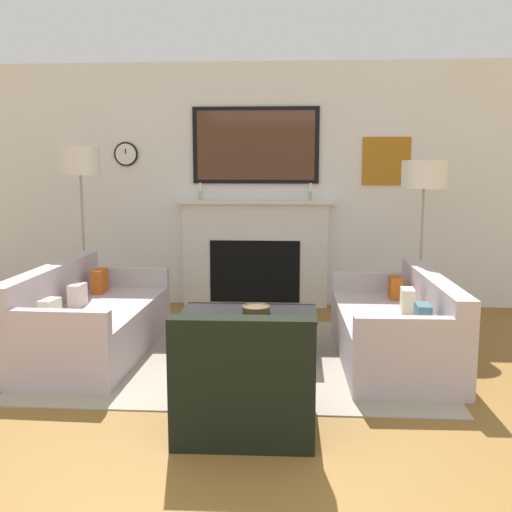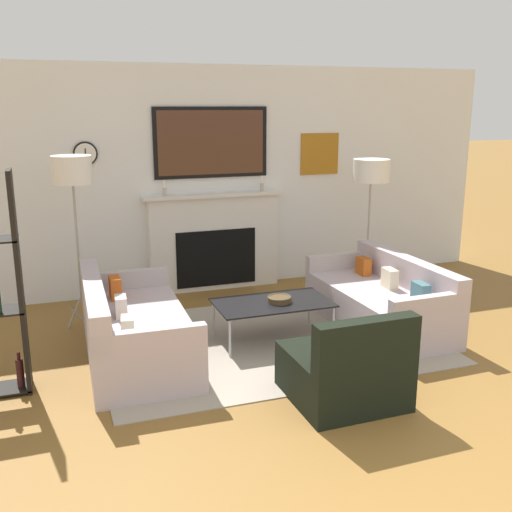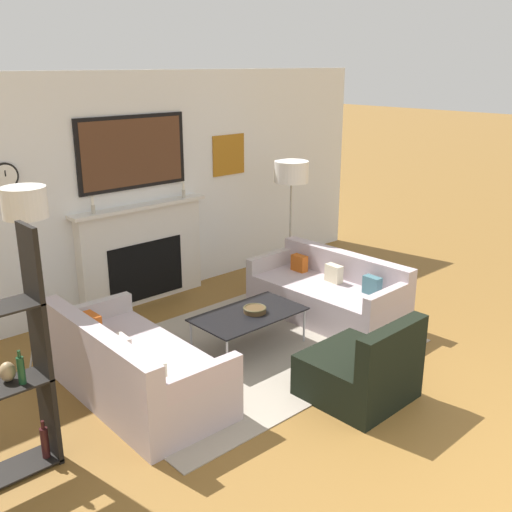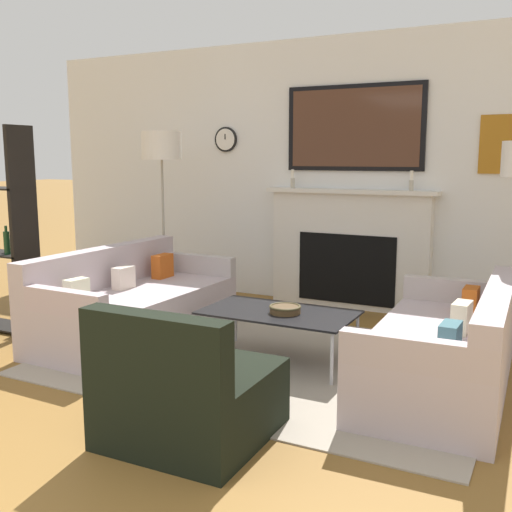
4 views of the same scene
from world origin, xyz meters
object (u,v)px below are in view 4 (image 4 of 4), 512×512
Objects in this scene: couch_right at (446,352)px; couch_left at (133,307)px; floor_lamp_left at (161,148)px; coffee_table at (279,314)px; armchair at (187,395)px; decorative_bowl at (285,309)px.

couch_left is at bearing 179.98° from couch_right.
floor_lamp_left is at bearing 161.46° from couch_right.
floor_lamp_left is at bearing 150.55° from coffee_table.
couch_right is 3.37m from floor_lamp_left.
couch_right is (2.56, -0.00, -0.01)m from couch_left.
couch_right is at bearing -0.02° from couch_left.
couch_left is 1.02× the size of couch_right.
couch_right is at bearing 50.17° from armchair.
coffee_table is at bearing 161.43° from decorative_bowl.
armchair is (1.44, -1.34, -0.02)m from couch_left.
armchair reaches higher than couch_right.
couch_left is at bearing 137.02° from armchair.
coffee_table is at bearing 93.71° from armchair.
couch_right is at bearing -0.39° from coffee_table.
armchair reaches higher than coffee_table.
floor_lamp_left is at bearing 127.97° from armchair.
armchair reaches higher than decorative_bowl.
couch_right is at bearing 0.62° from decorative_bowl.
couch_left reaches higher than coffee_table.
floor_lamp_left reaches higher than couch_right.
decorative_bowl is at bearing 91.13° from armchair.
couch_left is at bearing -179.69° from coffee_table.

